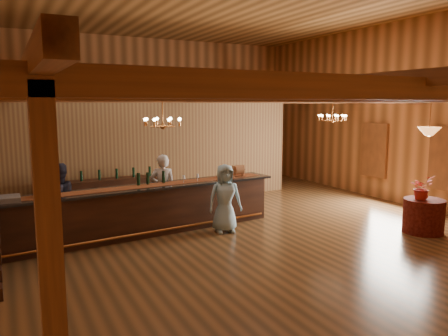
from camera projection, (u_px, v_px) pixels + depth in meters
name	position (u px, v px, depth m)	size (l,w,h in m)	color
floor	(226.00, 227.00, 10.83)	(14.00, 14.00, 0.00)	brown
wall_back	(142.00, 112.00, 16.62)	(12.00, 0.10, 5.50)	#C37D45
wall_right	(403.00, 113.00, 13.13)	(0.10, 14.00, 5.50)	#C37D45
beam_grid	(216.00, 95.00, 10.82)	(11.90, 13.90, 0.39)	#A0592D
support_posts	(235.00, 166.00, 10.16)	(9.20, 10.20, 3.20)	#A0592D
partition_wall	(160.00, 152.00, 13.48)	(9.00, 0.18, 3.10)	brown
window_right_front	(447.00, 159.00, 11.87)	(0.12, 1.05, 1.75)	white
window_right_back	(375.00, 150.00, 14.16)	(0.12, 1.05, 1.75)	white
backroom_boxes	(148.00, 175.00, 15.48)	(4.10, 0.60, 1.10)	#3B1B0E
tasting_bar	(145.00, 210.00, 10.16)	(6.88, 1.55, 1.15)	#3B1B0E
beverage_dispenser	(39.00, 183.00, 8.89)	(0.26, 0.26, 0.60)	silver
glass_rack_tray	(6.00, 199.00, 8.49)	(0.50, 0.50, 0.10)	gray
raffle_drum	(238.00, 170.00, 11.41)	(0.34, 0.24, 0.30)	#A36337
bar_bottle_0	(138.00, 179.00, 10.13)	(0.07, 0.07, 0.30)	black
bar_bottle_1	(139.00, 179.00, 10.13)	(0.07, 0.07, 0.30)	black
bar_bottle_2	(148.00, 179.00, 10.26)	(0.07, 0.07, 0.30)	black
bar_bottle_3	(164.00, 177.00, 10.47)	(0.07, 0.07, 0.30)	black
backbar_shelf	(100.00, 196.00, 12.28)	(3.31, 0.52, 0.93)	#3B1B0E
round_table	(423.00, 216.00, 10.32)	(0.93, 0.93, 0.80)	maroon
chandelier_left	(163.00, 122.00, 9.14)	(0.80, 0.80, 0.70)	#B6692F
chandelier_right	(332.00, 117.00, 12.78)	(0.80, 0.80, 0.71)	#B6692F
pendant_lamp	(429.00, 131.00, 10.03)	(0.52, 0.52, 0.90)	#B6692F
bartender	(163.00, 189.00, 11.07)	(0.65, 0.43, 1.78)	silver
staff_second	(59.00, 201.00, 9.90)	(0.83, 0.65, 1.71)	#222230
guest	(225.00, 198.00, 10.32)	(0.80, 0.52, 1.63)	#92BBCC
floor_plant	(245.00, 174.00, 15.33)	(0.67, 0.54, 1.21)	#294B1C
table_flowers	(421.00, 187.00, 10.19)	(0.52, 0.45, 0.57)	red
table_vase	(424.00, 192.00, 10.26)	(0.16, 0.16, 0.32)	#B6692F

